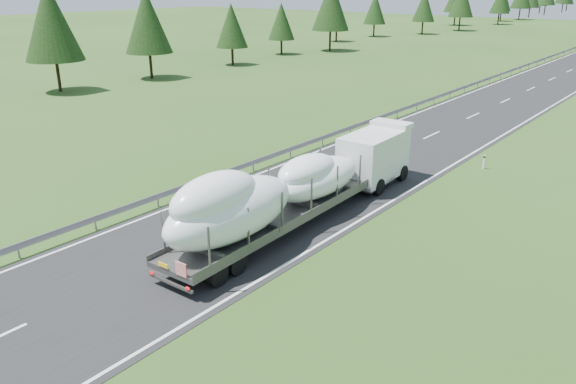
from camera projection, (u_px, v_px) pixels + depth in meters
The scene contains 3 objects.
guardrail at pixel (565, 51), 95.74m from camera, with size 0.10×400.00×0.76m.
tree_line_left at pixel (419, 2), 130.18m from camera, with size 14.83×296.92×12.54m.
boat_truck at pixel (292, 186), 28.15m from camera, with size 3.18×19.25×4.33m.
Camera 1 is at (18.48, -6.32, 11.84)m, focal length 35.00 mm.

